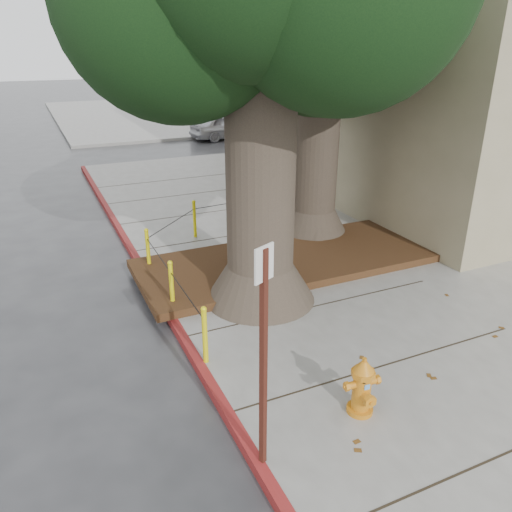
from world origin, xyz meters
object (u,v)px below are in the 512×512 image
at_px(fire_hydrant, 362,386).
at_px(car_silver, 227,126).
at_px(signpost, 263,350).
at_px(car_red, 312,126).

distance_m(fire_hydrant, car_silver, 21.13).
height_order(signpost, car_red, signpost).
relative_size(fire_hydrant, car_silver, 0.22).
bearing_deg(car_silver, fire_hydrant, 158.35).
relative_size(signpost, car_silver, 0.71).
distance_m(signpost, car_red, 22.47).
distance_m(car_silver, car_red, 4.46).
xyz_separation_m(fire_hydrant, car_silver, (6.09, 20.23, 0.09)).
xyz_separation_m(car_silver, car_red, (4.23, -1.39, -0.08)).
bearing_deg(car_silver, signpost, 154.73).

